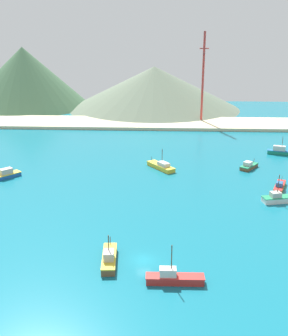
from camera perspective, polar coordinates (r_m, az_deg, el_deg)
name	(u,v)px	position (r m, az deg, el deg)	size (l,w,h in m)	color
ground	(149,197)	(103.32, 0.74, -3.94)	(260.00, 280.00, 0.50)	#146B7F
fishing_boat_0	(109,258)	(75.32, -4.78, -12.18)	(3.08, 9.33, 5.69)	brown
fishing_boat_1	(249,166)	(126.31, 14.11, 0.28)	(6.28, 7.12, 2.30)	brown
fishing_boat_2	(278,198)	(104.24, 17.87, -3.98)	(8.32, 4.26, 6.93)	silver
fishing_boat_3	(3,175)	(120.90, -18.67, -0.95)	(8.96, 9.30, 2.61)	#1E5BA8
fishing_boat_5	(282,152)	(143.19, 18.30, 2.15)	(9.93, 4.61, 6.18)	#198466
fishing_boat_6	(161,166)	(122.33, 2.38, 0.25)	(8.58, 10.06, 6.12)	gold
fishing_boat_7	(174,278)	(70.17, 4.07, -14.73)	(9.59, 2.28, 6.88)	red
fishing_boat_8	(280,186)	(112.75, 18.02, -2.39)	(5.14, 8.66, 2.17)	orange
beach_strip	(156,123)	(179.08, 1.62, 6.15)	(247.00, 22.43, 1.20)	beige
hill_west	(24,77)	(228.57, -16.03, 11.86)	(65.89, 65.89, 30.07)	#3D6042
hill_central	(154,88)	(214.62, 1.40, 10.92)	(86.45, 86.45, 20.92)	#60705B
radio_tower	(203,78)	(180.69, 8.05, 12.13)	(3.80, 3.04, 37.99)	#B7332D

